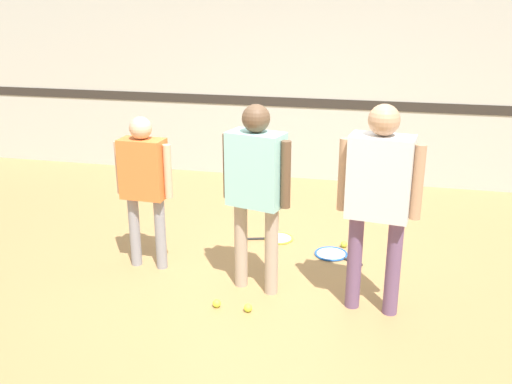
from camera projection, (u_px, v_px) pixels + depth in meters
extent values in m
plane|color=#A87F4C|center=(257.00, 290.00, 4.74)|extent=(16.00, 16.00, 0.00)
cube|color=beige|center=(315.00, 57.00, 7.19)|extent=(16.00, 0.06, 3.20)
cube|color=#2D2823|center=(313.00, 103.00, 7.35)|extent=(16.00, 0.01, 0.12)
cylinder|color=tan|center=(241.00, 244.00, 4.72)|extent=(0.11, 0.11, 0.74)
cylinder|color=tan|center=(271.00, 251.00, 4.59)|extent=(0.11, 0.11, 0.74)
cube|color=#99D8D1|center=(256.00, 169.00, 4.44)|extent=(0.48, 0.34, 0.59)
sphere|color=brown|center=(256.00, 118.00, 4.31)|extent=(0.22, 0.22, 0.22)
cylinder|color=brown|center=(228.00, 166.00, 4.56)|extent=(0.08, 0.08, 0.53)
cylinder|color=brown|center=(286.00, 175.00, 4.33)|extent=(0.08, 0.08, 0.53)
cylinder|color=gray|center=(135.00, 231.00, 5.10)|extent=(0.10, 0.10, 0.66)
cylinder|color=gray|center=(160.00, 234.00, 5.04)|extent=(0.10, 0.10, 0.66)
cube|color=orange|center=(143.00, 169.00, 4.88)|extent=(0.39, 0.22, 0.52)
sphere|color=#DBAD89|center=(141.00, 128.00, 4.77)|extent=(0.19, 0.19, 0.19)
cylinder|color=#DBAD89|center=(119.00, 168.00, 4.94)|extent=(0.07, 0.07, 0.47)
cylinder|color=#DBAD89|center=(168.00, 171.00, 4.83)|extent=(0.07, 0.07, 0.47)
cylinder|color=#6B4C70|center=(393.00, 267.00, 4.28)|extent=(0.11, 0.11, 0.77)
cylinder|color=#6B4C70|center=(354.00, 261.00, 4.38)|extent=(0.11, 0.11, 0.77)
cube|color=silver|center=(380.00, 177.00, 4.11)|extent=(0.48, 0.31, 0.61)
sphere|color=tan|center=(384.00, 120.00, 3.97)|extent=(0.23, 0.23, 0.23)
cylinder|color=tan|center=(418.00, 182.00, 4.02)|extent=(0.08, 0.08, 0.55)
cylinder|color=tan|center=(344.00, 175.00, 4.20)|extent=(0.08, 0.08, 0.55)
torus|color=blue|center=(331.00, 254.00, 5.40)|extent=(0.43, 0.43, 0.02)
cylinder|color=silver|center=(331.00, 254.00, 5.40)|extent=(0.27, 0.27, 0.01)
cylinder|color=black|center=(352.00, 262.00, 5.24)|extent=(0.18, 0.12, 0.02)
sphere|color=black|center=(361.00, 265.00, 5.17)|extent=(0.03, 0.03, 0.03)
torus|color=#C6D838|center=(279.00, 238.00, 5.75)|extent=(0.37, 0.37, 0.02)
cylinder|color=silver|center=(279.00, 238.00, 5.75)|extent=(0.25, 0.25, 0.01)
cylinder|color=black|center=(253.00, 239.00, 5.73)|extent=(0.23, 0.09, 0.02)
sphere|color=black|center=(242.00, 239.00, 5.73)|extent=(0.03, 0.03, 0.03)
sphere|color=#CCE038|center=(217.00, 303.00, 4.47)|extent=(0.07, 0.07, 0.07)
sphere|color=#CCE038|center=(344.00, 244.00, 5.55)|extent=(0.07, 0.07, 0.07)
sphere|color=#CCE038|center=(248.00, 308.00, 4.41)|extent=(0.07, 0.07, 0.07)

